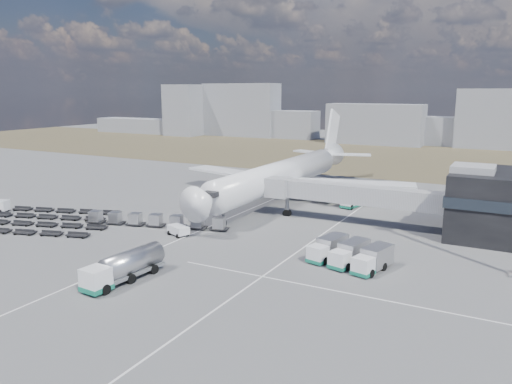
% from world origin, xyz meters
% --- Properties ---
extents(ground, '(420.00, 420.00, 0.00)m').
position_xyz_m(ground, '(0.00, 0.00, 0.00)').
color(ground, '#565659').
rests_on(ground, ground).
extents(grass_strip, '(420.00, 90.00, 0.01)m').
position_xyz_m(grass_strip, '(0.00, 110.00, 0.01)').
color(grass_strip, '#49402C').
rests_on(grass_strip, ground).
extents(lane_markings, '(47.12, 110.00, 0.01)m').
position_xyz_m(lane_markings, '(9.77, 3.00, 0.01)').
color(lane_markings, silver).
rests_on(lane_markings, ground).
extents(jet_bridge, '(30.30, 3.80, 7.05)m').
position_xyz_m(jet_bridge, '(15.90, 20.42, 5.05)').
color(jet_bridge, '#939399').
rests_on(jet_bridge, ground).
extents(airliner, '(51.59, 64.53, 17.62)m').
position_xyz_m(airliner, '(0.00, 32.38, 5.29)').
color(airliner, white).
rests_on(airliner, ground).
extents(skyline, '(298.22, 25.91, 25.15)m').
position_xyz_m(skyline, '(2.22, 151.07, 9.41)').
color(skyline, gray).
rests_on(skyline, ground).
extents(fuel_tanker, '(3.60, 11.09, 3.53)m').
position_xyz_m(fuel_tanker, '(2.39, -16.86, 1.76)').
color(fuel_tanker, white).
rests_on(fuel_tanker, ground).
extents(pushback_tug, '(3.95, 3.04, 1.55)m').
position_xyz_m(pushback_tug, '(-3.39, 1.28, 0.77)').
color(pushback_tug, white).
rests_on(pushback_tug, ground).
extents(catering_truck, '(3.49, 6.19, 2.68)m').
position_xyz_m(catering_truck, '(14.46, 32.64, 1.37)').
color(catering_truck, white).
rests_on(catering_truck, ground).
extents(service_trucks_near, '(10.31, 8.71, 2.73)m').
position_xyz_m(service_trucks_near, '(23.90, 1.00, 1.48)').
color(service_trucks_near, white).
rests_on(service_trucks_near, ground).
extents(uld_row, '(24.01, 8.52, 1.90)m').
position_xyz_m(uld_row, '(-9.66, 3.57, 1.14)').
color(uld_row, black).
rests_on(uld_row, ground).
extents(baggage_dollies, '(27.84, 22.13, 0.80)m').
position_xyz_m(baggage_dollies, '(-28.98, -3.69, 0.40)').
color(baggage_dollies, black).
rests_on(baggage_dollies, ground).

